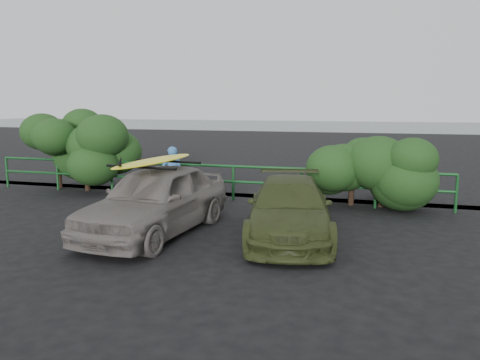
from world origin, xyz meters
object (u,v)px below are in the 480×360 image
object	(u,v)px
guardrail	(201,181)
surfboard	(155,161)
sedan	(156,200)
olive_vehicle	(289,208)
man	(173,175)

from	to	relation	value
guardrail	surfboard	distance (m)	4.05
guardrail	sedan	bearing A→B (deg)	-83.73
olive_vehicle	surfboard	distance (m)	3.03
surfboard	olive_vehicle	bearing A→B (deg)	16.68
guardrail	man	world-z (taller)	man
guardrail	olive_vehicle	size ratio (longest dim) A/B	3.33
olive_vehicle	man	size ratio (longest dim) A/B	2.58
sedan	surfboard	distance (m)	0.85
guardrail	man	distance (m)	1.11
man	olive_vehicle	bearing A→B (deg)	126.49
olive_vehicle	surfboard	bearing A→B (deg)	-178.98
guardrail	surfboard	xyz separation A→B (m)	(0.43, -3.88, 1.07)
man	surfboard	world-z (taller)	surfboard
sedan	surfboard	world-z (taller)	surfboard
guardrail	olive_vehicle	distance (m)	4.65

